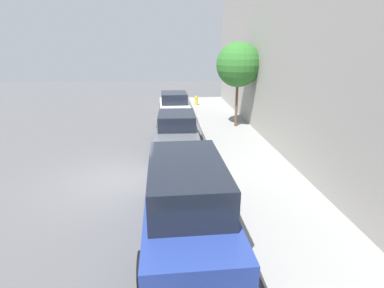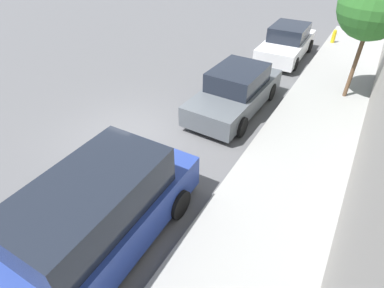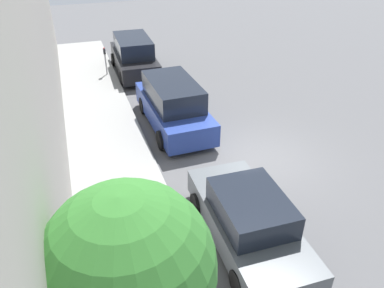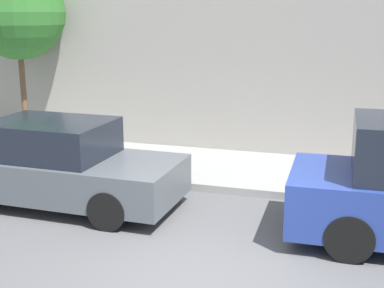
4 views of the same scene
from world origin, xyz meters
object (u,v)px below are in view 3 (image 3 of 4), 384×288
(parked_minivan_nearest, at_px, (134,56))
(street_tree, at_px, (128,268))
(parking_meter_near, at_px, (105,58))
(parked_minivan_second, at_px, (173,105))
(parked_sedan_third, at_px, (248,220))

(parked_minivan_nearest, relative_size, street_tree, 1.12)
(parking_meter_near, bearing_deg, parked_minivan_nearest, -173.21)
(parking_meter_near, bearing_deg, parked_minivan_second, 105.99)
(parked_minivan_second, bearing_deg, street_tree, 70.94)
(parked_sedan_third, xyz_separation_m, parking_meter_near, (1.82, -12.96, 0.29))
(parking_meter_near, relative_size, street_tree, 0.32)
(parked_minivan_second, distance_m, parking_meter_near, 6.55)
(parked_minivan_second, distance_m, street_tree, 10.37)
(parking_meter_near, bearing_deg, parked_sedan_third, 98.00)
(parked_sedan_third, bearing_deg, street_tree, 40.82)
(parked_sedan_third, distance_m, street_tree, 5.12)
(parked_minivan_nearest, distance_m, parked_minivan_second, 6.49)
(parking_meter_near, distance_m, street_tree, 16.06)
(parked_minivan_nearest, distance_m, parking_meter_near, 1.53)
(parked_minivan_nearest, xyz_separation_m, parking_meter_near, (1.52, 0.18, 0.09))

